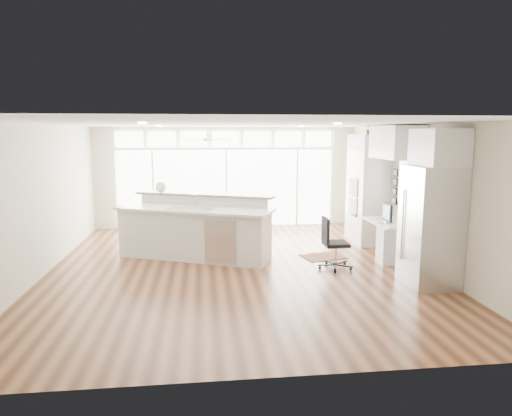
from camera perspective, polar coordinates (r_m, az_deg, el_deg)
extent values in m
cube|color=#482716|center=(8.76, -2.30, -7.52)|extent=(7.00, 8.00, 0.02)
cube|color=white|center=(8.39, -2.42, 10.49)|extent=(7.00, 8.00, 0.02)
cube|color=beige|center=(12.44, -3.75, 3.86)|extent=(7.00, 0.04, 2.70)
cube|color=beige|center=(4.56, 1.46, -5.60)|extent=(7.00, 0.04, 2.70)
cube|color=beige|center=(8.92, -25.38, 0.84)|extent=(0.04, 8.00, 2.70)
cube|color=beige|center=(9.40, 19.45, 1.59)|extent=(0.04, 8.00, 2.70)
cube|color=white|center=(12.41, -3.72, 2.46)|extent=(5.80, 0.06, 2.08)
cube|color=white|center=(12.32, -3.79, 8.61)|extent=(5.90, 0.06, 0.40)
cube|color=white|center=(9.63, 18.52, 3.01)|extent=(0.04, 0.85, 0.85)
cube|color=white|center=(11.17, -6.08, 9.02)|extent=(1.16, 1.16, 0.32)
cube|color=white|center=(8.59, -2.52, 10.33)|extent=(3.40, 3.00, 0.02)
cube|color=silver|center=(10.92, 13.74, 2.34)|extent=(0.64, 1.20, 2.50)
cube|color=silver|center=(9.68, 16.39, -3.88)|extent=(0.72, 1.30, 0.76)
cube|color=silver|center=(9.46, 17.16, 7.84)|extent=(0.64, 1.30, 0.64)
cube|color=silver|center=(8.09, 21.00, -2.18)|extent=(0.76, 0.90, 2.00)
cube|color=silver|center=(7.98, 21.93, 7.03)|extent=(0.64, 0.90, 0.60)
cube|color=black|center=(10.21, 17.01, 2.57)|extent=(0.06, 0.22, 0.80)
cube|color=silver|center=(9.37, -7.71, -2.43)|extent=(3.41, 2.38, 1.27)
cube|color=#3B1E12|center=(9.59, 8.37, -6.03)|extent=(0.98, 0.81, 0.01)
cube|color=black|center=(8.71, 9.96, -4.38)|extent=(0.51, 0.47, 0.97)
sphere|color=silver|center=(10.02, -11.81, 2.59)|extent=(0.30, 0.30, 0.24)
cube|color=black|center=(9.54, 16.11, -0.51)|extent=(0.11, 0.48, 0.40)
cube|color=silver|center=(9.51, 15.11, -1.67)|extent=(0.12, 0.29, 0.01)
imported|color=#3B622A|center=(10.85, 14.02, 9.47)|extent=(0.28, 0.31, 0.22)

